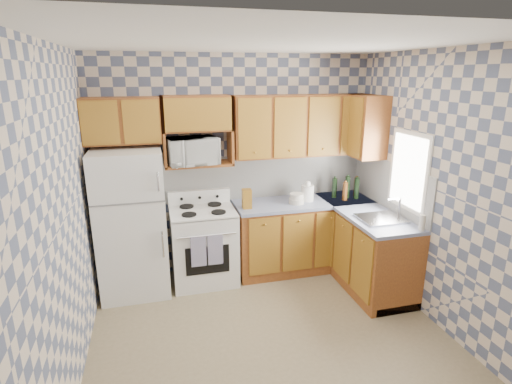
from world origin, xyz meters
TOP-DOWN VIEW (x-y plane):
  - floor at (0.00, 0.00)m, footprint 3.40×3.40m
  - back_wall at (0.00, 1.60)m, footprint 3.40×0.02m
  - right_wall at (1.70, 0.00)m, footprint 0.02×3.20m
  - backsplash_back at (0.40, 1.59)m, footprint 2.60×0.02m
  - backsplash_right at (1.69, 0.80)m, footprint 0.02×1.60m
  - refrigerator at (-1.27, 1.25)m, footprint 0.75×0.70m
  - stove_body at (-0.47, 1.28)m, footprint 0.76×0.65m
  - cooktop at (-0.47, 1.28)m, footprint 0.76×0.65m
  - backguard at (-0.47, 1.55)m, footprint 0.76×0.08m
  - dish_towel_left at (-0.57, 0.93)m, footprint 0.17×0.02m
  - dish_towel_right at (-0.38, 0.93)m, footprint 0.17×0.02m
  - base_cabinets_back at (0.82, 1.30)m, footprint 1.75×0.60m
  - base_cabinets_right at (1.40, 0.80)m, footprint 0.60×1.60m
  - countertop_back at (0.82, 1.30)m, footprint 1.77×0.63m
  - countertop_right at (1.40, 0.80)m, footprint 0.63×1.60m
  - upper_cabinets_back at (0.82, 1.44)m, footprint 1.75×0.33m
  - upper_cabinets_fridge at (-1.29, 1.44)m, footprint 0.82×0.33m
  - upper_cabinets_right at (1.53, 1.25)m, footprint 0.33×0.70m
  - microwave_shelf at (-0.47, 1.44)m, footprint 0.80×0.33m
  - microwave at (-0.55, 1.39)m, footprint 0.62×0.47m
  - sink at (1.40, 0.45)m, footprint 0.48×0.40m
  - window at (1.69, 0.45)m, footprint 0.02×0.66m
  - bottle_0 at (1.40, 1.27)m, footprint 0.06×0.06m
  - bottle_1 at (1.50, 1.21)m, footprint 0.06×0.06m
  - bottle_2 at (1.55, 1.31)m, footprint 0.06×0.06m
  - bottle_3 at (1.33, 1.19)m, footprint 0.06×0.06m
  - bottle_4 at (1.25, 1.33)m, footprint 0.06×0.06m
  - knife_block at (0.05, 1.20)m, footprint 0.11×0.11m
  - electric_kettle at (0.86, 1.29)m, footprint 0.16×0.16m
  - food_containers at (0.69, 1.22)m, footprint 0.19×0.19m
  - soap_bottle at (1.62, 0.05)m, footprint 0.06×0.06m

SIDE VIEW (x-z plane):
  - floor at x=0.00m, z-range 0.00..0.00m
  - base_cabinets_back at x=0.82m, z-range 0.00..0.88m
  - base_cabinets_right at x=1.40m, z-range 0.00..0.88m
  - stove_body at x=-0.47m, z-range 0.00..0.90m
  - dish_towel_left at x=-0.57m, z-range 0.37..0.73m
  - dish_towel_right at x=-0.38m, z-range 0.37..0.73m
  - refrigerator at x=-1.27m, z-range 0.00..1.68m
  - countertop_back at x=0.82m, z-range 0.88..0.92m
  - countertop_right at x=1.40m, z-range 0.88..0.92m
  - cooktop at x=-0.47m, z-range 0.89..0.92m
  - sink at x=1.40m, z-range 0.91..0.94m
  - food_containers at x=0.69m, z-range 0.92..1.05m
  - backguard at x=-0.47m, z-range 0.92..1.08m
  - soap_bottle at x=1.62m, z-range 0.92..1.09m
  - electric_kettle at x=0.86m, z-range 0.92..1.12m
  - bottle_3 at x=1.33m, z-range 0.92..1.15m
  - knife_block at x=0.05m, z-range 0.92..1.15m
  - bottle_2 at x=1.55m, z-range 0.92..1.17m
  - bottle_4 at x=1.25m, z-range 0.92..1.18m
  - bottle_1 at x=1.50m, z-range 0.92..1.19m
  - bottle_0 at x=1.40m, z-range 0.92..1.20m
  - backsplash_back at x=0.40m, z-range 0.92..1.48m
  - backsplash_right at x=1.69m, z-range 0.92..1.48m
  - back_wall at x=0.00m, z-range 0.00..2.70m
  - right_wall at x=1.70m, z-range 0.00..2.70m
  - microwave_shelf at x=-0.47m, z-range 1.42..1.45m
  - window at x=1.69m, z-range 1.02..1.88m
  - microwave at x=-0.55m, z-range 1.45..1.76m
  - upper_cabinets_back at x=0.82m, z-range 1.48..2.22m
  - upper_cabinets_right at x=1.53m, z-range 1.48..2.22m
  - upper_cabinets_fridge at x=-1.29m, z-range 1.72..2.22m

